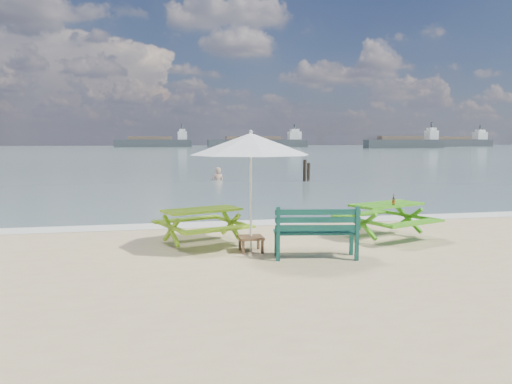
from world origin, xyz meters
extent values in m
plane|color=slate|center=(0.00, 85.00, 0.00)|extent=(300.00, 300.00, 0.00)
cube|color=silver|center=(0.00, 4.60, 0.01)|extent=(22.00, 0.90, 0.01)
cube|color=#84BB1C|center=(-1.44, 2.19, 0.73)|extent=(1.74, 1.24, 0.05)
cube|color=#84BB1C|center=(-1.70, 2.89, 0.44)|extent=(1.58, 0.81, 0.05)
cube|color=#84BB1C|center=(-1.18, 1.50, 0.44)|extent=(1.58, 0.81, 0.05)
cube|color=#84BB1C|center=(-1.44, 2.19, 0.34)|extent=(1.70, 1.35, 0.67)
cube|color=#3E9616|center=(2.67, 2.02, 0.76)|extent=(1.82, 1.32, 0.05)
cube|color=#3E9616|center=(2.39, 2.74, 0.45)|extent=(1.64, 0.87, 0.05)
cube|color=#3E9616|center=(2.95, 1.30, 0.45)|extent=(1.64, 0.87, 0.05)
cube|color=#3E9616|center=(2.67, 2.02, 0.35)|extent=(1.78, 1.43, 0.70)
cube|color=#0F4035|center=(0.53, 0.58, 0.49)|extent=(1.61, 0.72, 0.04)
cube|color=#0F4035|center=(0.49, 0.34, 0.75)|extent=(1.54, 0.31, 0.40)
cube|color=#0F4035|center=(0.53, 0.58, 0.24)|extent=(1.51, 0.77, 0.49)
cube|color=brown|center=(-0.56, 1.31, 0.28)|extent=(0.47, 0.47, 0.05)
cube|color=brown|center=(-0.56, 1.31, 0.13)|extent=(0.41, 0.41, 0.26)
cylinder|color=silver|center=(-0.56, 1.31, 1.13)|extent=(0.05, 0.05, 2.26)
cone|color=silver|center=(-0.56, 1.31, 2.12)|extent=(2.35, 2.35, 0.42)
cylinder|color=#925E15|center=(2.68, 1.72, 0.86)|extent=(0.06, 0.06, 0.14)
cylinder|color=#925E15|center=(2.68, 1.72, 0.99)|extent=(0.02, 0.02, 0.07)
cylinder|color=#A62512|center=(2.68, 1.72, 0.86)|extent=(0.06, 0.06, 0.06)
imported|color=tan|center=(1.04, 18.97, -0.25)|extent=(0.75, 0.56, 1.87)
cylinder|color=black|center=(5.38, 16.93, 0.47)|extent=(0.19, 0.19, 1.35)
cylinder|color=black|center=(5.78, 17.53, 0.37)|extent=(0.17, 0.17, 1.14)
cube|color=#32383B|center=(57.17, 103.63, 1.00)|extent=(19.12, 5.13, 2.20)
cube|color=silver|center=(64.35, 103.19, 3.20)|extent=(2.45, 3.13, 2.20)
cube|color=#32383B|center=(83.53, 125.20, 1.00)|extent=(26.52, 4.20, 2.20)
cube|color=silver|center=(93.59, 125.27, 3.20)|extent=(3.20, 3.02, 2.20)
cube|color=#32383B|center=(-2.23, 133.55, 1.00)|extent=(21.19, 5.49, 2.20)
cube|color=silver|center=(5.72, 132.98, 3.20)|extent=(2.72, 3.17, 2.20)
cube|color=#32383B|center=(25.86, 126.63, 1.00)|extent=(27.53, 4.77, 2.20)
cube|color=silver|center=(36.28, 126.34, 3.20)|extent=(3.37, 3.09, 2.20)
camera|label=1|loc=(-2.41, -8.18, 2.21)|focal=35.00mm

